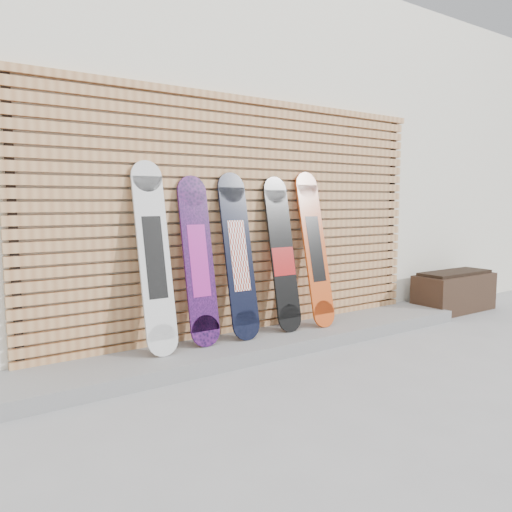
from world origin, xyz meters
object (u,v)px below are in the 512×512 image
at_px(snowboard_0, 154,257).
at_px(snowboard_4, 315,249).
at_px(snowboard_2, 239,256).
at_px(planter_box, 454,291).
at_px(snowboard_1, 199,261).
at_px(snowboard_3, 282,255).

height_order(snowboard_0, snowboard_4, snowboard_0).
distance_m(snowboard_2, snowboard_4, 0.88).
bearing_deg(planter_box, snowboard_0, 178.01).
xyz_separation_m(planter_box, snowboard_4, (-2.16, 0.11, 0.63)).
xyz_separation_m(snowboard_1, snowboard_4, (1.27, -0.04, 0.03)).
bearing_deg(snowboard_2, snowboard_0, -179.68).
height_order(snowboard_0, snowboard_2, snowboard_0).
distance_m(snowboard_2, snowboard_3, 0.49).
bearing_deg(planter_box, snowboard_3, 176.92).
height_order(planter_box, snowboard_0, snowboard_0).
bearing_deg(planter_box, snowboard_1, 177.46).
xyz_separation_m(snowboard_0, snowboard_4, (1.68, -0.02, -0.02)).
bearing_deg(snowboard_1, planter_box, -2.54).
distance_m(snowboard_1, snowboard_4, 1.27).
xyz_separation_m(planter_box, snowboard_1, (-3.43, 0.15, 0.60)).
bearing_deg(snowboard_3, planter_box, -3.08).
distance_m(planter_box, snowboard_0, 3.90).
height_order(snowboard_1, snowboard_4, snowboard_4).
bearing_deg(planter_box, snowboard_2, 177.41).
bearing_deg(snowboard_0, snowboard_1, 2.72).
xyz_separation_m(snowboard_2, snowboard_3, (0.49, -0.00, -0.02)).
height_order(planter_box, snowboard_3, snowboard_3).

